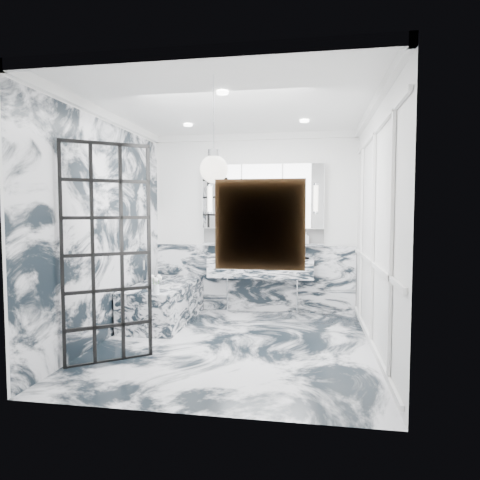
% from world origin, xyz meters
% --- Properties ---
extents(floor, '(3.60, 3.60, 0.00)m').
position_xyz_m(floor, '(0.00, 0.00, 0.00)').
color(floor, silver).
rests_on(floor, ground).
extents(ceiling, '(3.60, 3.60, 0.00)m').
position_xyz_m(ceiling, '(0.00, 0.00, 2.80)').
color(ceiling, white).
rests_on(ceiling, wall_back).
extents(wall_back, '(3.60, 0.00, 3.60)m').
position_xyz_m(wall_back, '(0.00, 1.80, 1.40)').
color(wall_back, white).
rests_on(wall_back, floor).
extents(wall_front, '(3.60, 0.00, 3.60)m').
position_xyz_m(wall_front, '(0.00, -1.80, 1.40)').
color(wall_front, white).
rests_on(wall_front, floor).
extents(wall_left, '(0.00, 3.60, 3.60)m').
position_xyz_m(wall_left, '(-1.60, 0.00, 1.40)').
color(wall_left, white).
rests_on(wall_left, floor).
extents(wall_right, '(0.00, 3.60, 3.60)m').
position_xyz_m(wall_right, '(1.60, 0.00, 1.40)').
color(wall_right, white).
rests_on(wall_right, floor).
extents(marble_clad_back, '(3.18, 0.05, 1.05)m').
position_xyz_m(marble_clad_back, '(0.00, 1.78, 0.53)').
color(marble_clad_back, silver).
rests_on(marble_clad_back, floor).
extents(marble_clad_left, '(0.02, 3.56, 2.68)m').
position_xyz_m(marble_clad_left, '(-1.59, 0.00, 1.34)').
color(marble_clad_left, silver).
rests_on(marble_clad_left, floor).
extents(panel_molding, '(0.03, 3.40, 2.30)m').
position_xyz_m(panel_molding, '(1.58, 0.00, 1.30)').
color(panel_molding, white).
rests_on(panel_molding, floor).
extents(soap_bottle_a, '(0.08, 0.09, 0.22)m').
position_xyz_m(soap_bottle_a, '(0.64, 1.71, 1.20)').
color(soap_bottle_a, '#8C5919').
rests_on(soap_bottle_a, ledge).
extents(soap_bottle_b, '(0.10, 0.10, 0.18)m').
position_xyz_m(soap_bottle_b, '(0.83, 1.71, 1.18)').
color(soap_bottle_b, '#4C4C51').
rests_on(soap_bottle_b, ledge).
extents(soap_bottle_c, '(0.15, 0.15, 0.16)m').
position_xyz_m(soap_bottle_c, '(0.64, 1.71, 1.17)').
color(soap_bottle_c, silver).
rests_on(soap_bottle_c, ledge).
extents(face_pot, '(0.15, 0.15, 0.15)m').
position_xyz_m(face_pot, '(-0.01, 1.71, 1.17)').
color(face_pot, white).
rests_on(face_pot, ledge).
extents(amber_bottle, '(0.04, 0.04, 0.10)m').
position_xyz_m(amber_bottle, '(0.40, 1.71, 1.14)').
color(amber_bottle, '#8C5919').
rests_on(amber_bottle, ledge).
extents(flower_vase, '(0.08, 0.08, 0.12)m').
position_xyz_m(flower_vase, '(-1.01, 0.13, 0.61)').
color(flower_vase, silver).
rests_on(flower_vase, bathtub).
extents(crittall_door, '(0.73, 0.56, 2.28)m').
position_xyz_m(crittall_door, '(-1.19, -0.79, 1.14)').
color(crittall_door, black).
rests_on(crittall_door, floor).
extents(artwork, '(0.58, 0.06, 0.58)m').
position_xyz_m(artwork, '(0.52, -1.76, 1.48)').
color(artwork, '#BF5C13').
rests_on(artwork, wall_front).
extents(pendant_light, '(0.24, 0.24, 0.24)m').
position_xyz_m(pendant_light, '(0.06, -1.28, 1.94)').
color(pendant_light, white).
rests_on(pendant_light, ceiling).
extents(trough_sink, '(1.60, 0.45, 0.30)m').
position_xyz_m(trough_sink, '(0.15, 1.55, 0.73)').
color(trough_sink, silver).
rests_on(trough_sink, wall_back).
extents(ledge, '(1.90, 0.14, 0.04)m').
position_xyz_m(ledge, '(0.15, 1.72, 1.07)').
color(ledge, silver).
rests_on(ledge, wall_back).
extents(subway_tile, '(1.90, 0.03, 0.23)m').
position_xyz_m(subway_tile, '(0.15, 1.78, 1.21)').
color(subway_tile, white).
rests_on(subway_tile, wall_back).
extents(mirror_cabinet, '(1.90, 0.16, 1.00)m').
position_xyz_m(mirror_cabinet, '(0.15, 1.73, 1.82)').
color(mirror_cabinet, white).
rests_on(mirror_cabinet, wall_back).
extents(sconce_left, '(0.07, 0.07, 0.40)m').
position_xyz_m(sconce_left, '(-0.67, 1.63, 1.78)').
color(sconce_left, white).
rests_on(sconce_left, mirror_cabinet).
extents(sconce_right, '(0.07, 0.07, 0.40)m').
position_xyz_m(sconce_right, '(0.97, 1.63, 1.78)').
color(sconce_right, white).
rests_on(sconce_right, mirror_cabinet).
extents(bathtub, '(0.75, 1.65, 0.55)m').
position_xyz_m(bathtub, '(-1.18, 0.90, 0.28)').
color(bathtub, silver).
rests_on(bathtub, floor).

